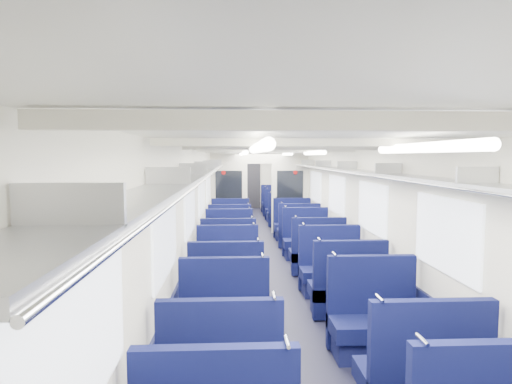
% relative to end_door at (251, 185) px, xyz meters
% --- Properties ---
extents(floor, '(2.80, 18.00, 0.01)m').
position_rel_end_door_xyz_m(floor, '(0.00, -8.94, -1.00)').
color(floor, black).
rests_on(floor, ground).
extents(ceiling, '(2.80, 18.00, 0.01)m').
position_rel_end_door_xyz_m(ceiling, '(0.00, -8.94, 1.35)').
color(ceiling, white).
rests_on(ceiling, wall_left).
extents(wall_left, '(0.02, 18.00, 2.35)m').
position_rel_end_door_xyz_m(wall_left, '(-1.40, -8.94, 0.18)').
color(wall_left, beige).
rests_on(wall_left, floor).
extents(dado_left, '(0.03, 17.90, 0.70)m').
position_rel_end_door_xyz_m(dado_left, '(-1.39, -8.94, -0.65)').
color(dado_left, '#111439').
rests_on(dado_left, floor).
extents(wall_right, '(0.02, 18.00, 2.35)m').
position_rel_end_door_xyz_m(wall_right, '(1.40, -8.94, 0.18)').
color(wall_right, beige).
rests_on(wall_right, floor).
extents(dado_right, '(0.03, 17.90, 0.70)m').
position_rel_end_door_xyz_m(dado_right, '(1.39, -8.94, -0.65)').
color(dado_right, '#111439').
rests_on(dado_right, floor).
extents(wall_far, '(2.80, 0.02, 2.35)m').
position_rel_end_door_xyz_m(wall_far, '(0.00, 0.06, 0.18)').
color(wall_far, beige).
rests_on(wall_far, floor).
extents(luggage_rack_left, '(0.36, 17.40, 0.18)m').
position_rel_end_door_xyz_m(luggage_rack_left, '(-1.21, -8.94, 0.97)').
color(luggage_rack_left, '#B2B5BA').
rests_on(luggage_rack_left, wall_left).
extents(luggage_rack_right, '(0.36, 17.40, 0.18)m').
position_rel_end_door_xyz_m(luggage_rack_right, '(1.21, -8.94, 0.97)').
color(luggage_rack_right, '#B2B5BA').
rests_on(luggage_rack_right, wall_right).
extents(windows, '(2.78, 15.60, 0.75)m').
position_rel_end_door_xyz_m(windows, '(0.00, -9.40, 0.42)').
color(windows, white).
rests_on(windows, wall_left).
extents(ceiling_fittings, '(2.70, 16.06, 0.11)m').
position_rel_end_door_xyz_m(ceiling_fittings, '(0.00, -9.20, 1.29)').
color(ceiling_fittings, silver).
rests_on(ceiling_fittings, ceiling).
extents(end_door, '(0.75, 0.06, 2.00)m').
position_rel_end_door_xyz_m(end_door, '(0.00, 0.00, 0.00)').
color(end_door, black).
rests_on(end_door, floor).
extents(bulkhead, '(2.80, 0.10, 2.35)m').
position_rel_end_door_xyz_m(bulkhead, '(-0.00, -5.95, 0.23)').
color(bulkhead, silver).
rests_on(bulkhead, floor).
extents(seat_4, '(1.00, 0.55, 1.12)m').
position_rel_end_door_xyz_m(seat_4, '(-0.83, -14.85, -0.66)').
color(seat_4, '#0E1345').
rests_on(seat_4, floor).
extents(seat_5, '(1.00, 0.55, 1.12)m').
position_rel_end_door_xyz_m(seat_5, '(0.83, -14.94, -0.66)').
color(seat_5, '#0E1345').
rests_on(seat_5, floor).
extents(seat_6, '(1.00, 0.55, 1.12)m').
position_rel_end_door_xyz_m(seat_6, '(-0.83, -13.72, -0.66)').
color(seat_6, '#0E1345').
rests_on(seat_6, floor).
extents(seat_7, '(1.00, 0.55, 1.12)m').
position_rel_end_door_xyz_m(seat_7, '(0.83, -13.70, -0.66)').
color(seat_7, '#0E1345').
rests_on(seat_7, floor).
extents(seat_8, '(1.00, 0.55, 1.12)m').
position_rel_end_door_xyz_m(seat_8, '(-0.83, -12.54, -0.66)').
color(seat_8, '#0E1345').
rests_on(seat_8, floor).
extents(seat_9, '(1.00, 0.55, 1.12)m').
position_rel_end_door_xyz_m(seat_9, '(0.83, -12.55, -0.66)').
color(seat_9, '#0E1345').
rests_on(seat_9, floor).
extents(seat_10, '(1.00, 0.55, 1.12)m').
position_rel_end_door_xyz_m(seat_10, '(-0.83, -11.44, -0.66)').
color(seat_10, '#0E1345').
rests_on(seat_10, floor).
extents(seat_11, '(1.00, 0.55, 1.12)m').
position_rel_end_door_xyz_m(seat_11, '(0.83, -11.53, -0.66)').
color(seat_11, '#0E1345').
rests_on(seat_11, floor).
extents(seat_12, '(1.00, 0.55, 1.12)m').
position_rel_end_door_xyz_m(seat_12, '(-0.83, -10.42, -0.66)').
color(seat_12, '#0E1345').
rests_on(seat_12, floor).
extents(seat_13, '(1.00, 0.55, 1.12)m').
position_rel_end_door_xyz_m(seat_13, '(0.83, -10.38, -0.66)').
color(seat_13, '#0E1345').
rests_on(seat_13, floor).
extents(seat_14, '(1.00, 0.55, 1.12)m').
position_rel_end_door_xyz_m(seat_14, '(-0.83, -9.25, -0.66)').
color(seat_14, '#0E1345').
rests_on(seat_14, floor).
extents(seat_15, '(1.00, 0.55, 1.12)m').
position_rel_end_door_xyz_m(seat_15, '(0.83, -9.09, -0.66)').
color(seat_15, '#0E1345').
rests_on(seat_15, floor).
extents(seat_16, '(1.00, 0.55, 1.12)m').
position_rel_end_door_xyz_m(seat_16, '(-0.83, -8.11, -0.66)').
color(seat_16, '#0E1345').
rests_on(seat_16, floor).
extents(seat_17, '(1.00, 0.55, 1.12)m').
position_rel_end_door_xyz_m(seat_17, '(0.83, -7.99, -0.66)').
color(seat_17, '#0E1345').
rests_on(seat_17, floor).
extents(seat_18, '(1.00, 0.55, 1.12)m').
position_rel_end_door_xyz_m(seat_18, '(-0.83, -6.96, -0.66)').
color(seat_18, '#0E1345').
rests_on(seat_18, floor).
extents(seat_19, '(1.00, 0.55, 1.12)m').
position_rel_end_door_xyz_m(seat_19, '(0.83, -6.92, -0.66)').
color(seat_19, '#0E1345').
rests_on(seat_19, floor).
extents(seat_20, '(1.00, 0.55, 1.12)m').
position_rel_end_door_xyz_m(seat_20, '(-0.83, -4.74, -0.66)').
color(seat_20, '#0E1345').
rests_on(seat_20, floor).
extents(seat_21, '(1.00, 0.55, 1.12)m').
position_rel_end_door_xyz_m(seat_21, '(0.83, -4.85, -0.66)').
color(seat_21, '#0E1345').
rests_on(seat_21, floor).
extents(seat_22, '(1.00, 0.55, 1.12)m').
position_rel_end_door_xyz_m(seat_22, '(-0.83, -3.76, -0.66)').
color(seat_22, '#0E1345').
rests_on(seat_22, floor).
extents(seat_23, '(1.00, 0.55, 1.12)m').
position_rel_end_door_xyz_m(seat_23, '(0.83, -3.65, -0.66)').
color(seat_23, '#0E1345').
rests_on(seat_23, floor).
extents(seat_24, '(1.00, 0.55, 1.12)m').
position_rel_end_door_xyz_m(seat_24, '(-0.83, -2.51, -0.66)').
color(seat_24, '#0E1345').
rests_on(seat_24, floor).
extents(seat_25, '(1.00, 0.55, 1.12)m').
position_rel_end_door_xyz_m(seat_25, '(0.83, -2.43, -0.66)').
color(seat_25, '#0E1345').
rests_on(seat_25, floor).
extents(seat_26, '(1.00, 0.55, 1.12)m').
position_rel_end_door_xyz_m(seat_26, '(-0.83, -1.42, -0.66)').
color(seat_26, '#0E1345').
rests_on(seat_26, floor).
extents(seat_27, '(1.00, 0.55, 1.12)m').
position_rel_end_door_xyz_m(seat_27, '(0.83, -1.46, -0.66)').
color(seat_27, '#0E1345').
rests_on(seat_27, floor).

